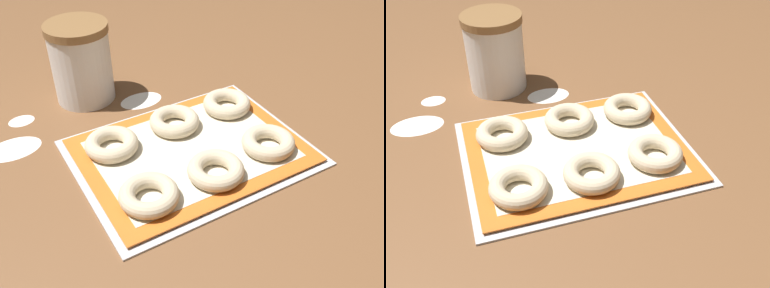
% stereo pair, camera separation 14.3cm
% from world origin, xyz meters
% --- Properties ---
extents(ground_plane, '(2.80, 2.80, 0.00)m').
position_xyz_m(ground_plane, '(0.00, 0.00, 0.00)').
color(ground_plane, brown).
extents(baking_tray, '(0.41, 0.32, 0.01)m').
position_xyz_m(baking_tray, '(-0.01, -0.00, 0.00)').
color(baking_tray, silver).
rests_on(baking_tray, ground_plane).
extents(baking_mat, '(0.38, 0.29, 0.00)m').
position_xyz_m(baking_mat, '(-0.01, -0.00, 0.01)').
color(baking_mat, orange).
rests_on(baking_mat, baking_tray).
extents(bagel_front_left, '(0.10, 0.10, 0.03)m').
position_xyz_m(bagel_front_left, '(-0.13, -0.08, 0.02)').
color(bagel_front_left, beige).
rests_on(bagel_front_left, baking_mat).
extents(bagel_front_center, '(0.10, 0.10, 0.03)m').
position_xyz_m(bagel_front_center, '(-0.01, -0.08, 0.02)').
color(bagel_front_center, beige).
rests_on(bagel_front_center, baking_mat).
extents(bagel_front_right, '(0.10, 0.10, 0.03)m').
position_xyz_m(bagel_front_right, '(0.11, -0.07, 0.02)').
color(bagel_front_right, beige).
rests_on(bagel_front_right, baking_mat).
extents(bagel_back_left, '(0.10, 0.10, 0.03)m').
position_xyz_m(bagel_back_left, '(-0.13, 0.07, 0.02)').
color(bagel_back_left, beige).
rests_on(bagel_back_left, baking_mat).
extents(bagel_back_center, '(0.10, 0.10, 0.03)m').
position_xyz_m(bagel_back_center, '(-0.00, 0.08, 0.02)').
color(bagel_back_center, beige).
rests_on(bagel_back_center, baking_mat).
extents(bagel_back_right, '(0.10, 0.10, 0.03)m').
position_xyz_m(bagel_back_right, '(0.12, 0.08, 0.02)').
color(bagel_back_right, beige).
rests_on(bagel_back_right, baking_mat).
extents(flour_canister, '(0.13, 0.13, 0.17)m').
position_xyz_m(flour_canister, '(-0.10, 0.28, 0.08)').
color(flour_canister, white).
rests_on(flour_canister, ground_plane).
extents(flour_patch_near, '(0.10, 0.07, 0.00)m').
position_xyz_m(flour_patch_near, '(-0.28, 0.18, 0.00)').
color(flour_patch_near, white).
rests_on(flour_patch_near, ground_plane).
extents(flour_patch_far, '(0.09, 0.06, 0.00)m').
position_xyz_m(flour_patch_far, '(-0.01, 0.21, 0.00)').
color(flour_patch_far, white).
rests_on(flour_patch_far, ground_plane).
extents(flour_patch_side, '(0.05, 0.04, 0.00)m').
position_xyz_m(flour_patch_side, '(-0.25, 0.26, 0.00)').
color(flour_patch_side, white).
rests_on(flour_patch_side, ground_plane).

